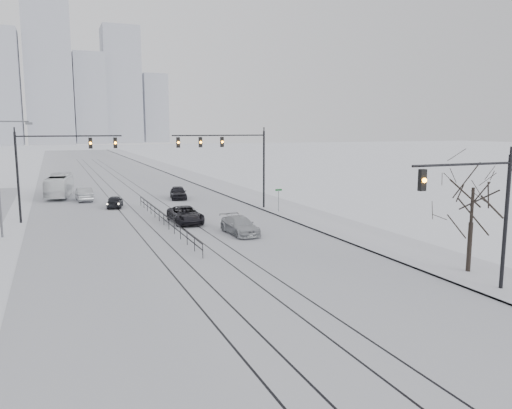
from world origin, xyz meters
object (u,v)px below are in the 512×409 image
(traffic_mast_near, at_px, (483,205))
(sedan_nb_far, at_px, (178,193))
(sedan_sb_outer, at_px, (84,194))
(box_truck, at_px, (60,186))
(sedan_nb_front, at_px, (185,215))
(bare_tree, at_px, (473,197))
(sedan_sb_inner, at_px, (115,202))
(sedan_nb_right, at_px, (240,226))

(traffic_mast_near, bearing_deg, sedan_nb_far, 98.38)
(sedan_sb_outer, bearing_deg, box_truck, -64.16)
(box_truck, bearing_deg, sedan_nb_front, 122.42)
(sedan_nb_far, bearing_deg, bare_tree, -68.29)
(traffic_mast_near, relative_size, box_truck, 0.72)
(sedan_sb_outer, bearing_deg, sedan_nb_far, 163.99)
(sedan_nb_front, xyz_separation_m, box_truck, (-9.98, 22.34, 0.63))
(sedan_sb_inner, distance_m, sedan_nb_front, 12.23)
(sedan_sb_inner, bearing_deg, sedan_sb_outer, -55.48)
(sedan_sb_outer, relative_size, box_truck, 0.49)
(traffic_mast_near, height_order, sedan_sb_outer, traffic_mast_near)
(sedan_sb_inner, bearing_deg, sedan_nb_front, 124.52)
(sedan_sb_inner, relative_size, sedan_nb_far, 0.84)
(traffic_mast_near, distance_m, bare_tree, 3.85)
(sedan_nb_right, height_order, box_truck, box_truck)
(sedan_nb_front, relative_size, box_truck, 0.53)
(bare_tree, distance_m, box_truck, 48.65)
(traffic_mast_near, height_order, sedan_nb_far, traffic_mast_near)
(sedan_nb_right, relative_size, sedan_nb_far, 1.07)
(sedan_nb_front, xyz_separation_m, sedan_nb_far, (2.97, 15.15, 0.03))
(bare_tree, bearing_deg, sedan_nb_front, 117.69)
(sedan_sb_inner, bearing_deg, bare_tree, 127.71)
(traffic_mast_near, height_order, bare_tree, traffic_mast_near)
(sedan_nb_right, distance_m, sedan_nb_far, 21.42)
(traffic_mast_near, distance_m, sedan_sb_inner, 38.31)
(sedan_nb_right, bearing_deg, sedan_sb_inner, 110.28)
(traffic_mast_near, height_order, box_truck, traffic_mast_near)
(sedan_sb_inner, relative_size, sedan_sb_outer, 0.79)
(bare_tree, xyz_separation_m, sedan_nb_front, (-11.20, 21.35, -3.77))
(sedan_nb_front, relative_size, sedan_nb_far, 1.17)
(traffic_mast_near, height_order, sedan_nb_right, traffic_mast_near)
(traffic_mast_near, height_order, sedan_sb_inner, traffic_mast_near)
(sedan_sb_inner, height_order, box_truck, box_truck)
(box_truck, bearing_deg, sedan_nb_far, 159.31)
(bare_tree, distance_m, sedan_nb_front, 24.40)
(sedan_sb_inner, height_order, sedan_sb_outer, sedan_sb_outer)
(sedan_sb_outer, relative_size, sedan_nb_front, 0.91)
(sedan_sb_outer, xyz_separation_m, box_truck, (-2.53, 4.69, 0.58))
(sedan_nb_front, bearing_deg, sedan_nb_far, 78.43)
(sedan_sb_inner, xyz_separation_m, box_truck, (-5.22, 11.07, 0.72))
(bare_tree, bearing_deg, sedan_sb_outer, 115.56)
(sedan_nb_far, xyz_separation_m, box_truck, (-12.94, 7.19, 0.60))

